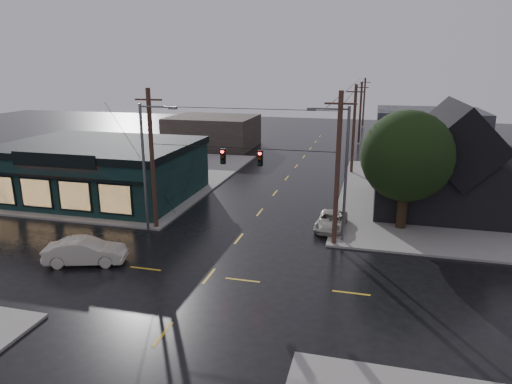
% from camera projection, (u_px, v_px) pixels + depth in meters
% --- Properties ---
extents(ground_plane, '(160.00, 160.00, 0.00)m').
position_uv_depth(ground_plane, '(209.00, 276.00, 26.08)').
color(ground_plane, black).
extents(sidewalk_nw, '(28.00, 28.00, 0.15)m').
position_uv_depth(sidewalk_nw, '(99.00, 175.00, 49.50)').
color(sidewalk_nw, gray).
rests_on(sidewalk_nw, ground).
extents(sidewalk_ne, '(28.00, 28.00, 0.15)m').
position_uv_depth(sidewalk_ne, '(503.00, 202.00, 39.90)').
color(sidewalk_ne, gray).
rests_on(sidewalk_ne, ground).
extents(pizza_shop, '(16.30, 12.34, 4.90)m').
position_uv_depth(pizza_shop, '(101.00, 169.00, 41.05)').
color(pizza_shop, black).
rests_on(pizza_shop, ground).
extents(ne_building, '(12.60, 11.60, 8.75)m').
position_uv_depth(ne_building, '(453.00, 156.00, 37.11)').
color(ne_building, black).
rests_on(ne_building, ground).
extents(corner_tree, '(6.47, 6.47, 8.55)m').
position_uv_depth(corner_tree, '(407.00, 156.00, 32.03)').
color(corner_tree, black).
rests_on(corner_tree, ground).
extents(utility_pole_nw, '(2.00, 0.32, 10.15)m').
position_uv_depth(utility_pole_nw, '(156.00, 228.00, 33.70)').
color(utility_pole_nw, '#351F17').
rests_on(utility_pole_nw, ground).
extents(utility_pole_ne, '(2.00, 0.32, 10.15)m').
position_uv_depth(utility_pole_ne, '(334.00, 245.00, 30.58)').
color(utility_pole_ne, '#351F17').
rests_on(utility_pole_ne, ground).
extents(utility_pole_far_a, '(2.00, 0.32, 9.65)m').
position_uv_depth(utility_pole_far_a, '(351.00, 173.00, 50.62)').
color(utility_pole_far_a, '#351F17').
rests_on(utility_pole_far_a, ground).
extents(utility_pole_far_b, '(2.00, 0.32, 9.15)m').
position_uv_depth(utility_pole_far_b, '(358.00, 144.00, 69.26)').
color(utility_pole_far_b, '#351F17').
rests_on(utility_pole_far_b, ground).
extents(utility_pole_far_c, '(2.00, 0.32, 9.15)m').
position_uv_depth(utility_pole_far_c, '(362.00, 127.00, 87.90)').
color(utility_pole_far_c, '#351F17').
rests_on(utility_pole_far_c, ground).
extents(span_signal_assembly, '(13.00, 0.48, 1.23)m').
position_uv_depth(span_signal_assembly, '(241.00, 157.00, 30.57)').
color(span_signal_assembly, black).
rests_on(span_signal_assembly, ground).
extents(streetlight_nw, '(5.40, 0.30, 9.15)m').
position_uv_depth(streetlight_nw, '(148.00, 231.00, 33.11)').
color(streetlight_nw, '#5C5D60').
rests_on(streetlight_nw, ground).
extents(streetlight_ne, '(5.40, 0.30, 9.15)m').
position_uv_depth(streetlight_ne, '(342.00, 242.00, 31.11)').
color(streetlight_ne, '#5C5D60').
rests_on(streetlight_ne, ground).
extents(bg_building_west, '(12.00, 10.00, 4.40)m').
position_uv_depth(bg_building_west, '(213.00, 132.00, 66.12)').
color(bg_building_west, '#362A27').
rests_on(bg_building_west, ground).
extents(bg_building_east, '(14.00, 12.00, 5.60)m').
position_uv_depth(bg_building_east, '(428.00, 130.00, 63.42)').
color(bg_building_east, '#26262B').
rests_on(bg_building_east, ground).
extents(sedan_cream, '(5.05, 3.03, 1.57)m').
position_uv_depth(sedan_cream, '(85.00, 251.00, 27.54)').
color(sedan_cream, '#BBB6A4').
rests_on(sedan_cream, ground).
extents(suv_silver, '(2.25, 4.44, 1.20)m').
position_uv_depth(suv_silver, '(331.00, 221.00, 33.44)').
color(suv_silver, '#B3B3A6').
rests_on(suv_silver, ground).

